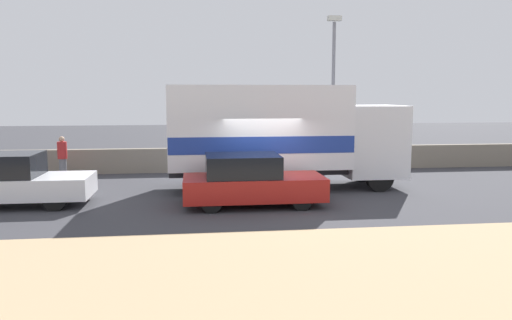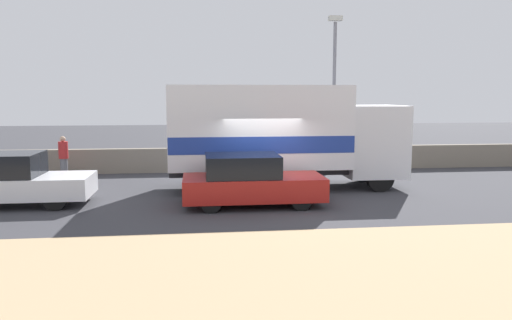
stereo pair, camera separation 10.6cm
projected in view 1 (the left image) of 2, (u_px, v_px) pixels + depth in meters
name	position (u px, v px, depth m)	size (l,w,h in m)	color
ground_plane	(267.00, 203.00, 15.09)	(80.00, 80.00, 0.00)	#38383D
dirt_shoulder_foreground	(322.00, 282.00, 8.66)	(60.00, 6.59, 0.04)	tan
stone_wall_backdrop	(245.00, 159.00, 21.37)	(60.00, 0.35, 1.02)	gray
street_lamp	(333.00, 82.00, 21.02)	(0.56, 0.28, 6.49)	slate
box_truck	(278.00, 133.00, 17.18)	(8.07, 2.57, 3.56)	silver
car_hatchback	(250.00, 181.00, 14.63)	(4.11, 1.81, 1.52)	#B21E19
car_sedan_second	(7.00, 180.00, 14.57)	(4.57, 1.84, 1.56)	silver
pedestrian	(62.00, 157.00, 19.32)	(0.36, 0.36, 1.66)	slate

